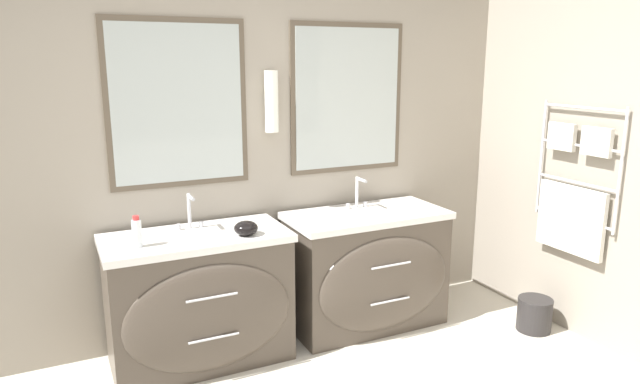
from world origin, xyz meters
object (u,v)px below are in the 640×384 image
vanity_right (368,269)px  waste_bin (534,314)px  vanity_left (200,299)px  toiletry_bottle (137,233)px  amenity_bowl (246,228)px

vanity_right → waste_bin: 1.19m
vanity_right → waste_bin: vanity_right is taller
vanity_left → vanity_right: same height
waste_bin → toiletry_bottle: bearing=168.5°
toiletry_bottle → waste_bin: size_ratio=0.76×
vanity_left → amenity_bowl: 0.53m
vanity_left → vanity_right: (1.18, 0.00, 0.00)m
vanity_left → waste_bin: (2.18, -0.57, -0.30)m
vanity_left → amenity_bowl: amenity_bowl is taller
toiletry_bottle → amenity_bowl: toiletry_bottle is taller
amenity_bowl → vanity_left: bearing=159.0°
waste_bin → amenity_bowl: bearing=166.3°
vanity_left → toiletry_bottle: (-0.35, -0.05, 0.48)m
vanity_right → amenity_bowl: bearing=-173.5°
toiletry_bottle → amenity_bowl: (0.61, -0.05, -0.04)m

